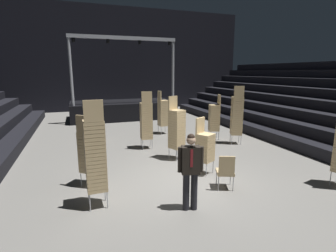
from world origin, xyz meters
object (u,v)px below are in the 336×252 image
Objects in this scene: chair_stack_rear_right at (91,121)px; chair_stack_mid_left at (89,151)px; man_with_tie at (191,168)px; chair_stack_aisle_right at (163,112)px; chair_stack_mid_right at (146,120)px; chair_stack_mid_centre at (214,117)px; loose_chair_near_man at (226,170)px; chair_stack_front_left at (177,128)px; chair_stack_front_right at (237,115)px; chair_stack_aisle_left at (95,155)px; stage_riser at (123,109)px; chair_stack_rear_left at (205,146)px.

chair_stack_mid_left is at bearing -149.56° from chair_stack_rear_right.
man_with_tie is 7.34m from chair_stack_aisle_right.
chair_stack_mid_centre is at bearing 10.09° from chair_stack_mid_right.
chair_stack_rear_right reaches higher than loose_chair_near_man.
chair_stack_mid_left is (-2.99, -1.28, -0.13)m from chair_stack_front_left.
chair_stack_mid_right is at bearing -101.98° from chair_stack_rear_right.
chair_stack_front_right and chair_stack_aisle_left have the same top height.
chair_stack_mid_left is at bearing -40.95° from chair_stack_aisle_right.
stage_riser is 2.68× the size of chair_stack_aisle_left.
loose_chair_near_man is (-2.79, -3.71, -0.70)m from chair_stack_front_right.
man_with_tie is at bearing -25.11° from chair_stack_aisle_left.
chair_stack_mid_right is 1.08× the size of chair_stack_aisle_right.
chair_stack_front_left is at bearing -109.94° from chair_stack_rear_right.
chair_stack_aisle_left reaches higher than loose_chair_near_man.
chair_stack_mid_right is 1.12× the size of chair_stack_mid_centre.
chair_stack_rear_left is at bearing 113.18° from loose_chair_near_man.
stage_riser is at bearing -115.65° from chair_stack_rear_left.
man_with_tie is 1.52m from loose_chair_near_man.
chair_stack_aisle_left is at bearing -102.49° from stage_riser.
chair_stack_aisle_left is (-2.91, -2.49, 0.13)m from chair_stack_front_left.
chair_stack_mid_left is at bearing -104.35° from stage_riser.
man_with_tie is at bearing -92.76° from stage_riser.
chair_stack_front_right reaches higher than man_with_tie.
chair_stack_mid_right reaches higher than chair_stack_rear_right.
loose_chair_near_man is (1.00, -4.30, -0.62)m from chair_stack_mid_right.
chair_stack_rear_left is (3.29, -0.27, -0.13)m from chair_stack_mid_left.
loose_chair_near_man is (0.03, -1.15, -0.33)m from chair_stack_rear_left.
chair_stack_mid_left is (-2.02, 2.06, -0.01)m from man_with_tie.
chair_stack_mid_right is at bearing -92.73° from chair_stack_front_left.
chair_stack_mid_left is at bearing 92.15° from chair_stack_aisle_left.
man_with_tie is at bearing -18.13° from chair_stack_aisle_right.
chair_stack_rear_right is at bearing 87.87° from chair_stack_mid_centre.
chair_stack_front_left reaches higher than chair_stack_mid_centre.
chair_stack_aisle_right reaches higher than chair_stack_mid_left.
chair_stack_front_left is at bearing 118.88° from loose_chair_near_man.
chair_stack_aisle_left reaches higher than chair_stack_mid_left.
chair_stack_mid_centre is at bearing -109.41° from man_with_tie.
chair_stack_mid_left is 2.08× the size of loose_chair_near_man.
chair_stack_front_right is at bearing -135.98° from chair_stack_mid_centre.
chair_stack_aisle_right is (1.43, 2.20, -0.08)m from chair_stack_mid_right.
man_with_tie is at bearing -132.24° from chair_stack_rear_right.
loose_chair_near_man is at bearing -73.37° from chair_stack_mid_right.
man_with_tie reaches higher than chair_stack_rear_right.
chair_stack_aisle_left is (-1.94, 0.84, 0.24)m from man_with_tie.
chair_stack_aisle_left reaches higher than man_with_tie.
chair_stack_rear_left reaches higher than loose_chair_near_man.
chair_stack_mid_centre is at bearing 140.24° from chair_stack_front_right.
chair_stack_rear_left is at bearing -9.38° from chair_stack_aisle_right.
man_with_tie reaches higher than chair_stack_rear_left.
man_with_tie is 0.79× the size of chair_stack_front_left.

